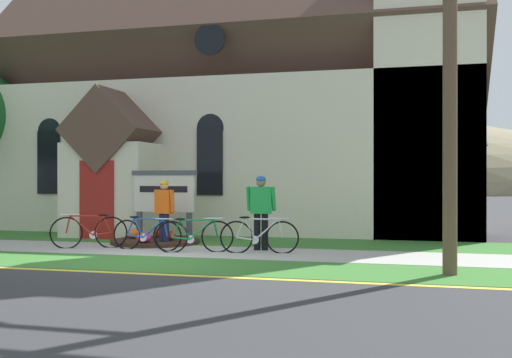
# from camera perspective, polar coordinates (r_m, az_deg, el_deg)

# --- Properties ---
(ground) EXTENTS (140.00, 140.00, 0.00)m
(ground) POSITION_cam_1_polar(r_m,az_deg,el_deg) (16.20, -4.58, -5.69)
(ground) COLOR #333335
(sidewalk_slab) EXTENTS (32.00, 2.09, 0.01)m
(sidewalk_slab) POSITION_cam_1_polar(r_m,az_deg,el_deg) (14.07, -9.02, -6.56)
(sidewalk_slab) COLOR #A8A59E
(sidewalk_slab) RESTS_ON ground
(grass_verge) EXTENTS (32.00, 2.02, 0.01)m
(grass_verge) POSITION_cam_1_polar(r_m,az_deg,el_deg) (12.22, -12.92, -7.57)
(grass_verge) COLOR #38722D
(grass_verge) RESTS_ON ground
(church_lawn) EXTENTS (24.00, 2.51, 0.01)m
(church_lawn) POSITION_cam_1_polar(r_m,az_deg,el_deg) (16.19, -5.74, -5.68)
(church_lawn) COLOR #38722D
(church_lawn) RESTS_ON ground
(curb_paint_stripe) EXTENTS (28.00, 0.16, 0.01)m
(curb_paint_stripe) POSITION_cam_1_polar(r_m,az_deg,el_deg) (11.22, -15.68, -8.27)
(curb_paint_stripe) COLOR yellow
(curb_paint_stripe) RESTS_ON ground
(church_building) EXTENTS (15.20, 12.42, 12.85)m
(church_building) POSITION_cam_1_polar(r_m,az_deg,el_deg) (22.20, 0.76, 7.39)
(church_building) COLOR beige
(church_building) RESTS_ON ground
(church_sign) EXTENTS (1.78, 0.16, 1.83)m
(church_sign) POSITION_cam_1_polar(r_m,az_deg,el_deg) (15.89, -8.57, -1.45)
(church_sign) COLOR #474C56
(church_sign) RESTS_ON ground
(flower_bed) EXTENTS (2.20, 2.20, 0.34)m
(flower_bed) POSITION_cam_1_polar(r_m,az_deg,el_deg) (15.48, -9.43, -5.65)
(flower_bed) COLOR #382319
(flower_bed) RESTS_ON ground
(bicycle_red) EXTENTS (1.62, 0.63, 0.78)m
(bicycle_red) POSITION_cam_1_polar(r_m,az_deg,el_deg) (13.51, -5.77, -5.28)
(bicycle_red) COLOR black
(bicycle_red) RESTS_ON ground
(bicycle_orange) EXTENTS (1.70, 0.36, 0.82)m
(bicycle_orange) POSITION_cam_1_polar(r_m,az_deg,el_deg) (13.28, 0.28, -5.34)
(bicycle_orange) COLOR black
(bicycle_orange) RESTS_ON ground
(bicycle_black) EXTENTS (1.65, 0.70, 0.81)m
(bicycle_black) POSITION_cam_1_polar(r_m,az_deg,el_deg) (14.76, -15.31, -4.75)
(bicycle_black) COLOR black
(bicycle_black) RESTS_ON ground
(bicycle_blue) EXTENTS (1.71, 0.11, 0.79)m
(bicycle_blue) POSITION_cam_1_polar(r_m,az_deg,el_deg) (14.11, -10.16, -5.08)
(bicycle_blue) COLOR black
(bicycle_blue) RESTS_ON ground
(cyclist_in_green_jersey) EXTENTS (0.59, 0.39, 1.58)m
(cyclist_in_green_jersey) POSITION_cam_1_polar(r_m,az_deg,el_deg) (14.89, -8.57, -2.70)
(cyclist_in_green_jersey) COLOR #191E38
(cyclist_in_green_jersey) RESTS_ON ground
(cyclist_in_orange_jersey) EXTENTS (0.66, 0.30, 1.68)m
(cyclist_in_orange_jersey) POSITION_cam_1_polar(r_m,az_deg,el_deg) (13.76, 0.47, -2.61)
(cyclist_in_orange_jersey) COLOR black
(cyclist_in_orange_jersey) RESTS_ON ground
(roadside_conifer) EXTENTS (2.84, 2.84, 7.43)m
(roadside_conifer) POSITION_cam_1_polar(r_m,az_deg,el_deg) (19.33, 16.56, 10.07)
(roadside_conifer) COLOR #3D2D1E
(roadside_conifer) RESTS_ON ground
(distant_hill) EXTENTS (86.26, 42.99, 19.13)m
(distant_hill) POSITION_cam_1_polar(r_m,az_deg,el_deg) (77.70, 0.80, -1.10)
(distant_hill) COLOR #847A5B
(distant_hill) RESTS_ON ground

